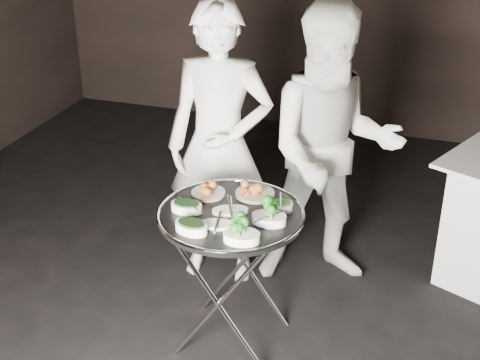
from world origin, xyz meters
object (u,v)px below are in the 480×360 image
(serving_tray, at_px, (231,215))
(waiter_left, at_px, (220,146))
(waiter_right, at_px, (332,150))
(tray_stand, at_px, (231,273))

(serving_tray, distance_m, waiter_left, 0.72)
(serving_tray, xyz_separation_m, waiter_left, (-0.29, 0.65, 0.07))
(waiter_left, relative_size, waiter_right, 1.00)
(serving_tray, relative_size, waiter_right, 0.43)
(serving_tray, bearing_deg, waiter_left, 114.27)
(tray_stand, relative_size, serving_tray, 1.06)
(serving_tray, xyz_separation_m, waiter_right, (0.36, 0.81, 0.07))
(tray_stand, xyz_separation_m, waiter_left, (-0.29, 0.65, 0.44))
(tray_stand, bearing_deg, waiter_left, 114.27)
(waiter_left, height_order, waiter_right, waiter_left)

